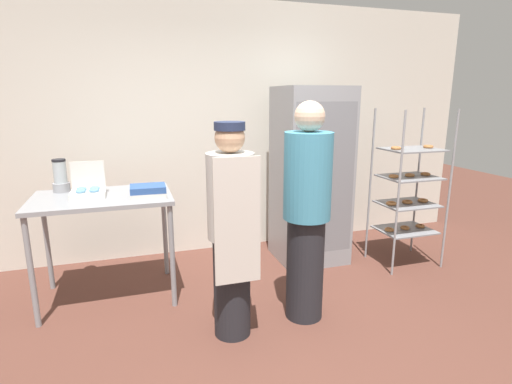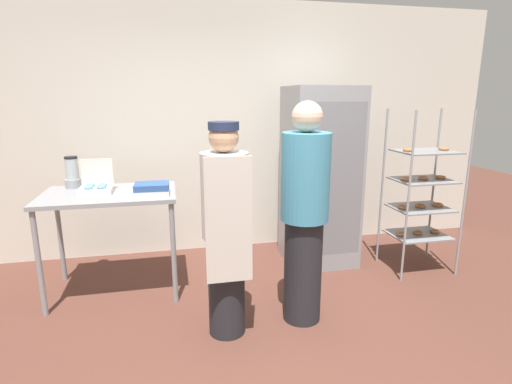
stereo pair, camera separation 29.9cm
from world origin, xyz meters
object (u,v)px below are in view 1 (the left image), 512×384
at_px(baking_rack, 408,191).
at_px(binder_stack, 148,191).
at_px(donut_box, 88,191).
at_px(blender_pitcher, 61,177).
at_px(person_customer, 307,213).
at_px(refrigerator, 311,176).
at_px(person_baker, 231,230).

bearing_deg(baking_rack, binder_stack, -179.77).
height_order(donut_box, blender_pitcher, blender_pitcher).
relative_size(baking_rack, person_customer, 0.95).
distance_m(refrigerator, person_baker, 1.65).
distance_m(baking_rack, binder_stack, 2.62).
bearing_deg(person_baker, person_customer, 6.09).
xyz_separation_m(refrigerator, binder_stack, (-1.70, -0.44, 0.06)).
xyz_separation_m(blender_pitcher, person_customer, (1.86, -1.09, -0.18)).
relative_size(blender_pitcher, person_customer, 0.17).
height_order(baking_rack, donut_box, baking_rack).
xyz_separation_m(refrigerator, blender_pitcher, (-2.41, -0.01, 0.14)).
height_order(refrigerator, person_customer, refrigerator).
distance_m(blender_pitcher, person_customer, 2.16).
relative_size(refrigerator, blender_pitcher, 6.40).
bearing_deg(person_baker, donut_box, 138.22).
bearing_deg(person_customer, baking_rack, 24.50).
relative_size(baking_rack, donut_box, 5.77).
bearing_deg(person_customer, person_baker, -173.91).
xyz_separation_m(donut_box, person_customer, (1.62, -0.83, -0.10)).
distance_m(binder_stack, person_baker, 0.91).
height_order(blender_pitcher, person_baker, person_baker).
xyz_separation_m(refrigerator, baking_rack, (0.92, -0.43, -0.13)).
distance_m(donut_box, binder_stack, 0.51).
bearing_deg(binder_stack, person_baker, -53.95).
bearing_deg(donut_box, person_baker, -41.78).
bearing_deg(refrigerator, donut_box, -172.99).
relative_size(refrigerator, donut_box, 6.55).
bearing_deg(baking_rack, blender_pitcher, 172.82).
relative_size(baking_rack, binder_stack, 5.63).
height_order(binder_stack, person_customer, person_customer).
height_order(donut_box, person_baker, person_baker).
height_order(baking_rack, binder_stack, baking_rack).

